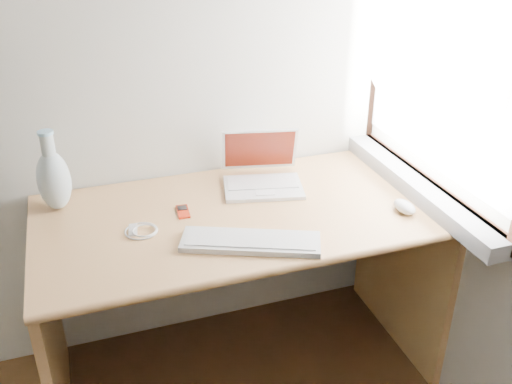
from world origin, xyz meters
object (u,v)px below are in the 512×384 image
object	(u,v)px
desk	(235,250)
external_keyboard	(251,241)
vase	(54,178)
laptop	(260,174)

from	to	relation	value
desk	external_keyboard	world-z (taller)	external_keyboard
external_keyboard	vase	bearing A→B (deg)	165.37
desk	external_keyboard	distance (m)	0.38
external_keyboard	laptop	bearing A→B (deg)	89.99
desk	laptop	bearing A→B (deg)	33.54
laptop	external_keyboard	bearing A→B (deg)	-100.15
desk	vase	distance (m)	0.71
desk	vase	size ratio (longest dim) A/B	4.87
desk	external_keyboard	xyz separation A→B (m)	(-0.03, -0.30, 0.23)
laptop	vase	bearing A→B (deg)	-171.35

